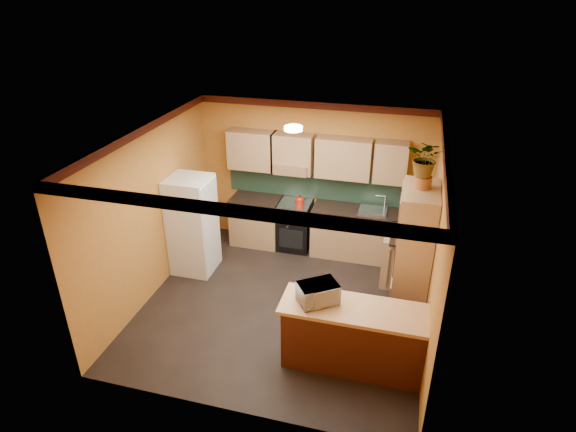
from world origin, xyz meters
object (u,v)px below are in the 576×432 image
object	(u,v)px
base_cabinets_back	(328,230)
breakfast_bar	(354,339)
microwave	(318,293)
fridge	(192,225)
stove	(295,225)
pantry	(413,258)

from	to	relation	value
base_cabinets_back	breakfast_bar	bearing A→B (deg)	-72.78
base_cabinets_back	microwave	size ratio (longest dim) A/B	7.53
breakfast_bar	fridge	bearing A→B (deg)	151.28
stove	base_cabinets_back	bearing A→B (deg)	0.00
breakfast_bar	pantry	bearing A→B (deg)	62.22
stove	pantry	bearing A→B (deg)	-37.17
base_cabinets_back	pantry	distance (m)	2.27
pantry	stove	bearing A→B (deg)	142.83
pantry	breakfast_bar	distance (m)	1.47
fridge	microwave	world-z (taller)	fridge
breakfast_bar	stove	bearing A→B (deg)	118.09
pantry	breakfast_bar	world-z (taller)	pantry
base_cabinets_back	fridge	size ratio (longest dim) A/B	2.15
stove	microwave	bearing A→B (deg)	-70.32
base_cabinets_back	fridge	xyz separation A→B (m)	(-2.11, -1.16, 0.41)
stove	fridge	distance (m)	1.93
stove	breakfast_bar	bearing A→B (deg)	-61.91
fridge	pantry	distance (m)	3.63
stove	fridge	world-z (taller)	fridge
base_cabinets_back	stove	size ratio (longest dim) A/B	4.01
stove	pantry	size ratio (longest dim) A/B	0.43
pantry	breakfast_bar	xyz separation A→B (m)	(-0.63, -1.19, -0.61)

